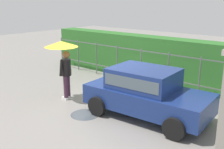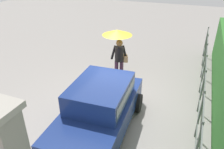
% 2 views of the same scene
% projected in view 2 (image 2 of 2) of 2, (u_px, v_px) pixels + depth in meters
% --- Properties ---
extents(ground_plane, '(40.00, 40.00, 0.00)m').
position_uv_depth(ground_plane, '(120.00, 101.00, 7.72)').
color(ground_plane, gray).
extents(car, '(3.82, 2.05, 1.48)m').
position_uv_depth(car, '(100.00, 106.00, 6.07)').
color(car, navy).
rests_on(car, ground).
extents(pedestrian, '(1.14, 1.14, 2.08)m').
position_uv_depth(pedestrian, '(118.00, 42.00, 8.36)').
color(pedestrian, '#47283D').
rests_on(pedestrian, ground).
extents(fence_section, '(11.34, 0.05, 1.50)m').
position_uv_depth(fence_section, '(201.00, 100.00, 6.28)').
color(fence_section, '#59605B').
rests_on(fence_section, ground).
extents(puddle_near, '(0.90, 0.90, 0.00)m').
position_uv_depth(puddle_near, '(90.00, 95.00, 8.01)').
color(puddle_near, '#4C545B').
rests_on(puddle_near, ground).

